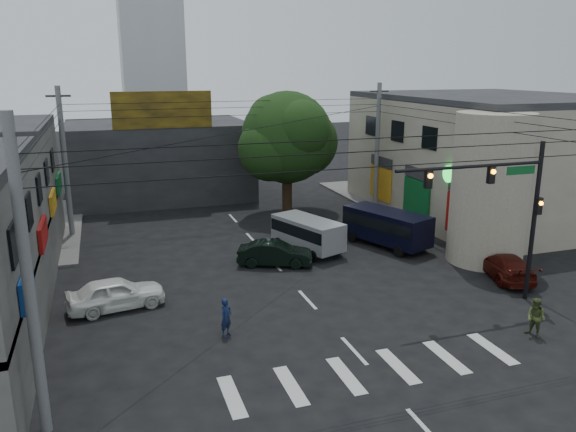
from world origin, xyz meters
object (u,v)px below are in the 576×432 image
utility_pole_far_right (377,148)px  silver_minivan (308,235)px  utility_pole_far_left (65,163)px  white_compact (116,293)px  maroon_sedan (505,266)px  street_tree (287,138)px  utility_pole_near_left (28,283)px  traffic_officer (226,317)px  dark_sedan (275,254)px  navy_van (387,229)px  pedestrian_olive (536,318)px  traffic_gantry (505,198)px

utility_pole_far_right → silver_minivan: (-8.07, -7.49, -3.64)m
utility_pole_far_left → white_compact: (2.26, -12.24, -3.89)m
white_compact → maroon_sedan: (18.58, -2.28, -0.08)m
street_tree → utility_pole_near_left: bearing=-124.0°
maroon_sedan → utility_pole_far_right: bearing=-75.5°
traffic_officer → street_tree: bearing=24.2°
dark_sedan → white_compact: 8.80m
navy_van → pedestrian_olive: 12.17m
maroon_sedan → navy_van: size_ratio=0.81×
utility_pole_far_left → silver_minivan: (12.93, -7.49, -3.64)m
traffic_gantry → utility_pole_near_left: size_ratio=0.78×
utility_pole_far_left → dark_sedan: size_ratio=2.20×
traffic_gantry → silver_minivan: 11.61m
dark_sedan → traffic_officer: bearing=171.9°
street_tree → traffic_gantry: size_ratio=1.21×
utility_pole_far_right → silver_minivan: utility_pole_far_right is taller
traffic_gantry → traffic_officer: 12.75m
maroon_sedan → navy_van: navy_van is taller
traffic_gantry → pedestrian_olive: traffic_gantry is taller
white_compact → navy_van: bearing=-83.6°
utility_pole_far_right → pedestrian_olive: size_ratio=5.85×
navy_van → traffic_officer: size_ratio=3.62×
utility_pole_far_right → utility_pole_near_left: bearing=-135.7°
traffic_gantry → maroon_sedan: bearing=44.6°
silver_minivan → white_compact: bearing=93.4°
utility_pole_far_left → silver_minivan: bearing=-30.1°
street_tree → utility_pole_far_right: bearing=-8.7°
utility_pole_far_right → pedestrian_olive: bearing=-99.3°
utility_pole_far_left → navy_van: bearing=-24.3°
silver_minivan → pedestrian_olive: size_ratio=3.07×
traffic_gantry → silver_minivan: size_ratio=1.49×
traffic_gantry → utility_pole_far_right: 17.21m
traffic_gantry → utility_pole_near_left: (-18.32, -3.50, -0.23)m
white_compact → pedestrian_olive: pedestrian_olive is taller
traffic_gantry → dark_sedan: bearing=134.8°
navy_van → pedestrian_olive: navy_van is taller
dark_sedan → pedestrian_olive: size_ratio=2.66×
traffic_officer → traffic_gantry: bearing=-43.8°
street_tree → pedestrian_olive: (3.20, -21.16, -4.69)m
silver_minivan → dark_sedan: bearing=103.0°
maroon_sedan → traffic_officer: 14.69m
pedestrian_olive → utility_pole_far_right: bearing=153.8°
street_tree → utility_pole_far_left: 14.56m
traffic_gantry → utility_pole_far_left: size_ratio=0.78×
maroon_sedan → pedestrian_olive: 6.46m
utility_pole_near_left → traffic_gantry: bearing=10.8°
dark_sedan → pedestrian_olive: pedestrian_olive is taller
traffic_gantry → white_compact: size_ratio=1.65×
street_tree → utility_pole_far_right: size_ratio=0.95×
dark_sedan → silver_minivan: (2.45, 1.63, 0.31)m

